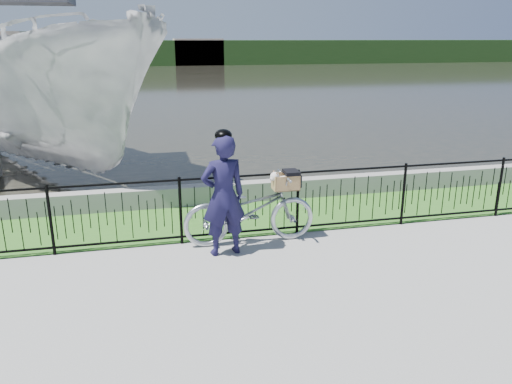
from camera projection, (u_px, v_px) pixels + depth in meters
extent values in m
plane|color=gray|center=(263.00, 281.00, 7.03)|extent=(120.00, 120.00, 0.00)
cube|color=#326920|center=(231.00, 218.00, 9.45)|extent=(60.00, 2.00, 0.01)
plane|color=black|center=(159.00, 83.00, 37.75)|extent=(120.00, 120.00, 0.00)
cube|color=gray|center=(222.00, 193.00, 10.33)|extent=(60.00, 0.30, 0.40)
cube|color=#213F18|center=(149.00, 53.00, 62.44)|extent=(120.00, 6.00, 3.00)
cube|color=#AA9A89|center=(198.00, 52.00, 62.30)|extent=(6.00, 3.00, 3.20)
imported|color=#ACB2B9|center=(249.00, 210.00, 8.19)|extent=(2.19, 0.76, 1.15)
cube|color=black|center=(285.00, 189.00, 8.23)|extent=(0.38, 0.18, 0.02)
cube|color=#9F7A49|center=(285.00, 189.00, 8.23)|extent=(0.42, 0.29, 0.01)
cube|color=#9F7A49|center=(283.00, 180.00, 8.32)|extent=(0.42, 0.02, 0.25)
cube|color=#9F7A49|center=(288.00, 184.00, 8.06)|extent=(0.42, 0.02, 0.25)
cube|color=#9F7A49|center=(297.00, 181.00, 8.23)|extent=(0.01, 0.29, 0.25)
cube|color=#9F7A49|center=(274.00, 183.00, 8.15)|extent=(0.01, 0.29, 0.25)
cube|color=black|center=(291.00, 172.00, 8.16)|extent=(0.23, 0.31, 0.06)
cube|color=black|center=(298.00, 179.00, 8.23)|extent=(0.02, 0.31, 0.20)
ellipsoid|color=silver|center=(284.00, 182.00, 8.19)|extent=(0.31, 0.22, 0.20)
sphere|color=silver|center=(275.00, 177.00, 8.10)|extent=(0.15, 0.15, 0.15)
sphere|color=silver|center=(272.00, 179.00, 8.08)|extent=(0.07, 0.07, 0.07)
sphere|color=black|center=(271.00, 179.00, 8.07)|extent=(0.02, 0.02, 0.02)
cone|color=brown|center=(274.00, 172.00, 8.14)|extent=(0.06, 0.08, 0.08)
cone|color=brown|center=(277.00, 174.00, 8.05)|extent=(0.06, 0.08, 0.08)
imported|color=#161335|center=(223.00, 196.00, 7.66)|extent=(0.76, 0.56, 1.91)
ellipsoid|color=black|center=(222.00, 136.00, 7.38)|extent=(0.26, 0.29, 0.18)
imported|color=#B9B9B9|center=(36.00, 95.00, 12.42)|extent=(8.62, 10.38, 3.85)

